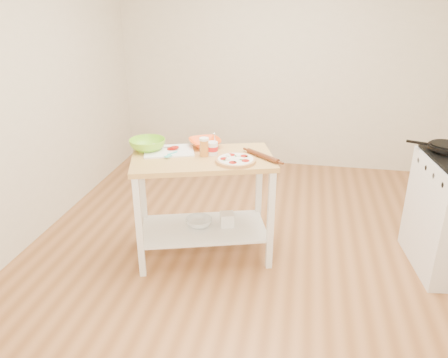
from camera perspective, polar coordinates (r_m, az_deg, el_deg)
room_shell at (r=3.38m, az=4.33°, el=10.24°), size 4.04×4.54×2.74m
prep_island at (r=3.57m, az=-2.74°, el=-0.93°), size 1.25×0.91×0.90m
skillet at (r=3.90m, az=27.00°, el=3.77°), size 0.43×0.28×0.03m
pizza at (r=3.36m, az=1.50°, el=2.50°), size 0.31×0.31×0.05m
cutting_board at (r=3.62m, az=-7.26°, el=3.71°), size 0.48×0.41×0.04m
spatula at (r=3.50m, az=-7.00°, el=3.19°), size 0.07×0.15×0.01m
knife at (r=3.68m, az=-9.65°, el=4.01°), size 0.26×0.11×0.01m
orange_bowl at (r=3.71m, az=-2.51°, el=4.74°), size 0.36×0.36×0.07m
green_bowl at (r=3.67m, az=-9.96°, el=4.44°), size 0.35×0.35×0.09m
beer_pint at (r=3.48m, az=-2.61°, el=4.23°), size 0.07×0.07×0.15m
yogurt_tub at (r=3.51m, az=-1.51°, el=4.03°), size 0.09×0.09×0.19m
rolling_pin at (r=3.45m, az=5.07°, el=3.01°), size 0.28×0.25×0.04m
shelf_glass_bowl at (r=3.75m, az=-3.29°, el=-5.66°), size 0.25×0.25×0.07m
shelf_bin at (r=3.75m, az=0.40°, el=-5.28°), size 0.14×0.14×0.11m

